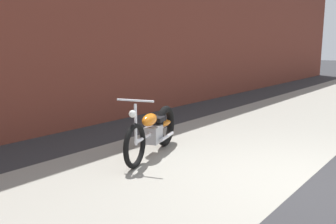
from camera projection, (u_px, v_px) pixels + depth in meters
ground_plane at (304, 184)px, 4.82m from camera, size 80.00×80.00×0.00m
sidewalk_slab at (194, 158)px, 5.89m from camera, size 36.00×3.50×0.01m
motorcycle_orange at (155, 130)px, 6.12m from camera, size 1.94×0.85×1.03m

